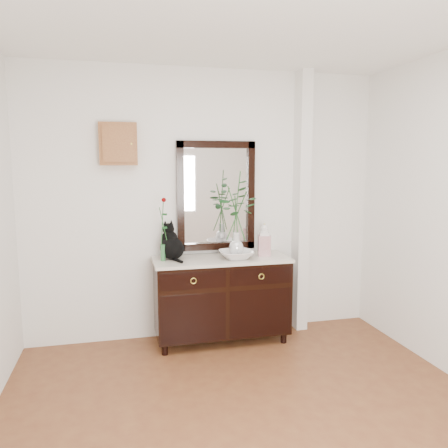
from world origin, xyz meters
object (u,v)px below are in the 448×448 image
object	(u,v)px
lotus_bowl	(236,255)
ginger_jar	(264,239)
sideboard	(222,295)
cat	(172,241)

from	to	relation	value
lotus_bowl	ginger_jar	bearing A→B (deg)	13.93
sideboard	lotus_bowl	size ratio (longest dim) A/B	4.07
sideboard	cat	size ratio (longest dim) A/B	3.78
cat	lotus_bowl	size ratio (longest dim) A/B	1.08
sideboard	lotus_bowl	distance (m)	0.44
sideboard	cat	distance (m)	0.73
sideboard	ginger_jar	world-z (taller)	ginger_jar
sideboard	cat	world-z (taller)	cat
cat	ginger_jar	distance (m)	0.92
sideboard	lotus_bowl	bearing A→B (deg)	-26.03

